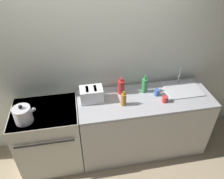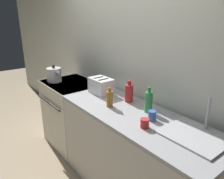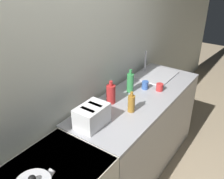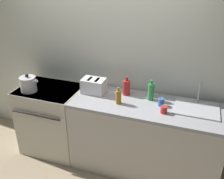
% 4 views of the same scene
% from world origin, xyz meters
% --- Properties ---
extents(wall_back, '(8.00, 0.05, 2.60)m').
position_xyz_m(wall_back, '(0.00, 0.71, 1.30)').
color(wall_back, silver).
rests_on(wall_back, ground_plane).
extents(counter_block, '(1.75, 0.65, 0.94)m').
position_xyz_m(counter_block, '(0.62, 0.33, 0.47)').
color(counter_block, silver).
rests_on(counter_block, ground_plane).
extents(toaster, '(0.28, 0.19, 0.18)m').
position_xyz_m(toaster, '(-0.07, 0.41, 1.03)').
color(toaster, white).
rests_on(toaster, counter_block).
extents(sink_tray, '(0.48, 0.39, 0.28)m').
position_xyz_m(sink_tray, '(1.17, 0.42, 0.95)').
color(sink_tray, '#B7B7BC').
rests_on(sink_tray, counter_block).
extents(bottle_amber, '(0.07, 0.07, 0.20)m').
position_xyz_m(bottle_amber, '(0.31, 0.25, 1.02)').
color(bottle_amber, '#9E6B23').
rests_on(bottle_amber, counter_block).
extents(bottle_green, '(0.07, 0.07, 0.25)m').
position_xyz_m(bottle_green, '(0.64, 0.46, 1.04)').
color(bottle_green, '#338C47').
rests_on(bottle_green, counter_block).
extents(bottle_red, '(0.09, 0.09, 0.23)m').
position_xyz_m(bottle_red, '(0.33, 0.49, 1.04)').
color(bottle_red, '#B72828').
rests_on(bottle_red, counter_block).
extents(cup_blue, '(0.07, 0.07, 0.09)m').
position_xyz_m(cup_blue, '(0.78, 0.36, 0.98)').
color(cup_blue, '#3860B2').
rests_on(cup_blue, counter_block).
extents(cup_red, '(0.07, 0.07, 0.08)m').
position_xyz_m(cup_red, '(0.83, 0.21, 0.98)').
color(cup_red, red).
rests_on(cup_red, counter_block).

